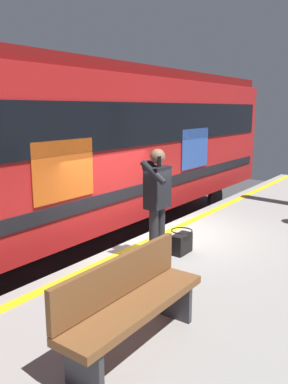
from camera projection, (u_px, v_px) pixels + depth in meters
The scene contains 9 objects.
ground_plane at pixel (146, 288), 7.58m from camera, with size 25.09×25.09×0.00m, color #3D3D3F.
platform at pixel (264, 293), 6.17m from camera, with size 16.32×4.53×1.11m, color gray.
safety_line at pixel (160, 235), 7.17m from camera, with size 15.99×0.16×0.01m, color yellow.
track_rail_near at pixel (84, 264), 8.50m from camera, with size 21.21×0.08×0.16m, color slate.
track_rail_far at pixel (40, 251), 9.32m from camera, with size 21.21×0.08×0.16m, color slate.
train_carriage at pixel (93, 142), 9.29m from camera, with size 13.15×2.95×4.14m.
passenger at pixel (157, 196), 5.84m from camera, with size 0.57×0.55×1.70m.
handbag at pixel (181, 243), 6.28m from camera, with size 0.38×0.35×0.39m.
bench at pixel (131, 299), 3.74m from camera, with size 1.77×0.44×0.90m.
Camera 1 is at (5.73, 4.07, 3.38)m, focal length 36.93 mm.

